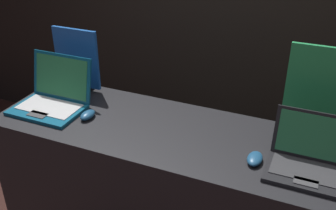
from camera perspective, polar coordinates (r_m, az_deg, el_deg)
name	(u,v)px	position (r m, az deg, el deg)	size (l,w,h in m)	color
display_counter	(166,203)	(2.35, -0.24, -13.97)	(1.87, 0.63, 1.00)	black
laptop_front	(53,97)	(2.34, -16.35, 1.17)	(0.39, 0.33, 0.28)	#0F5170
mouse_front	(88,115)	(2.19, -11.58, -1.43)	(0.06, 0.11, 0.04)	navy
promo_stand_front	(77,61)	(2.47, -13.07, 6.19)	(0.30, 0.07, 0.39)	black
laptop_back	(310,160)	(1.85, 19.94, -7.45)	(0.36, 0.28, 0.24)	black
mouse_back	(255,159)	(1.86, 12.49, -7.61)	(0.07, 0.12, 0.04)	navy
promo_stand_back	(323,96)	(2.03, 21.54, 1.17)	(0.36, 0.07, 0.48)	black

